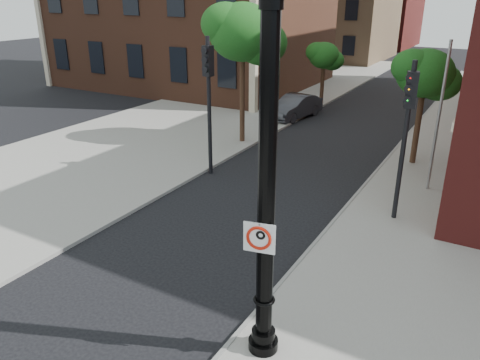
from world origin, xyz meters
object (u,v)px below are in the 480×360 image
Objects in this scene: no_parking_sign at (259,238)px; parked_car at (295,107)px; traffic_signal_right at (407,117)px; lamppost at (266,206)px; traffic_signal_left at (208,84)px.

no_parking_sign is 0.15× the size of parked_car.
traffic_signal_right is (0.95, 7.54, 0.67)m from no_parking_sign.
lamppost is at bearing 66.24° from no_parking_sign.
traffic_signal_left reaches higher than no_parking_sign.
no_parking_sign is 19.47m from parked_car.
lamppost is 11.98× the size of no_parking_sign.
traffic_signal_right is (7.43, -0.60, -0.19)m from traffic_signal_left.
traffic_signal_left reaches higher than parked_car.
traffic_signal_right is at bearing -43.37° from parked_car.
parked_car is at bearing 111.92° from lamppost.
lamppost reaches higher than traffic_signal_right.
traffic_signal_right is at bearing 82.91° from lamppost.
parked_car is (-7.13, 18.00, -2.08)m from no_parking_sign.
traffic_signal_right is (8.09, -10.46, 2.75)m from parked_car.
parked_car is 10.31m from traffic_signal_left.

